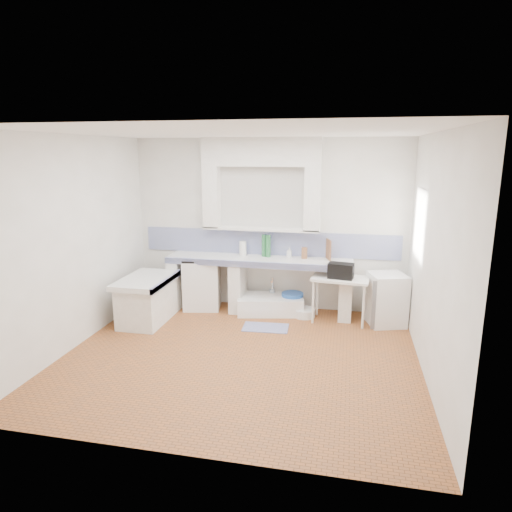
% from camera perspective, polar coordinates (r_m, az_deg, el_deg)
% --- Properties ---
extents(floor, '(4.50, 4.50, 0.00)m').
position_cam_1_polar(floor, '(5.94, -2.02, -12.57)').
color(floor, '#A05829').
rests_on(floor, ground).
extents(ceiling, '(4.50, 4.50, 0.00)m').
position_cam_1_polar(ceiling, '(5.36, -2.27, 15.51)').
color(ceiling, white).
rests_on(ceiling, ground).
extents(wall_back, '(4.50, 0.00, 4.50)m').
position_cam_1_polar(wall_back, '(7.41, 1.59, 3.99)').
color(wall_back, white).
rests_on(wall_back, ground).
extents(wall_front, '(4.50, 0.00, 4.50)m').
position_cam_1_polar(wall_front, '(3.64, -9.76, -5.92)').
color(wall_front, white).
rests_on(wall_front, ground).
extents(wall_left, '(0.00, 4.50, 4.50)m').
position_cam_1_polar(wall_left, '(6.40, -22.10, 1.56)').
color(wall_left, white).
rests_on(wall_left, ground).
extents(wall_right, '(0.00, 4.50, 4.50)m').
position_cam_1_polar(wall_right, '(5.41, 21.66, -0.38)').
color(wall_right, white).
rests_on(wall_right, ground).
extents(alcove_mass, '(1.90, 0.25, 0.45)m').
position_cam_1_polar(alcove_mass, '(7.21, 0.66, 13.12)').
color(alcove_mass, white).
rests_on(alcove_mass, ground).
extents(window_frame, '(0.35, 0.86, 1.06)m').
position_cam_1_polar(window_frame, '(6.57, 21.62, 3.65)').
color(window_frame, '#351C10').
rests_on(window_frame, ground).
extents(lace_valance, '(0.01, 0.84, 0.24)m').
position_cam_1_polar(lace_valance, '(6.50, 20.63, 7.03)').
color(lace_valance, white).
rests_on(lace_valance, ground).
extents(counter_slab, '(3.00, 0.60, 0.08)m').
position_cam_1_polar(counter_slab, '(7.24, 0.36, -0.58)').
color(counter_slab, white).
rests_on(counter_slab, ground).
extents(counter_lip, '(3.00, 0.04, 0.10)m').
position_cam_1_polar(counter_lip, '(6.98, -0.10, -1.11)').
color(counter_lip, navy).
rests_on(counter_lip, ground).
extents(counter_pier_left, '(0.20, 0.55, 0.82)m').
position_cam_1_polar(counter_pier_left, '(7.75, -9.86, -3.30)').
color(counter_pier_left, white).
rests_on(counter_pier_left, ground).
extents(counter_pier_mid, '(0.20, 0.55, 0.82)m').
position_cam_1_polar(counter_pier_mid, '(7.44, -2.29, -3.82)').
color(counter_pier_mid, white).
rests_on(counter_pier_mid, ground).
extents(counter_pier_right, '(0.20, 0.55, 0.82)m').
position_cam_1_polar(counter_pier_right, '(7.23, 11.33, -4.58)').
color(counter_pier_right, white).
rests_on(counter_pier_right, ground).
extents(peninsula_top, '(0.70, 1.10, 0.08)m').
position_cam_1_polar(peninsula_top, '(7.06, -13.83, -3.02)').
color(peninsula_top, white).
rests_on(peninsula_top, ground).
extents(peninsula_base, '(0.60, 1.00, 0.62)m').
position_cam_1_polar(peninsula_base, '(7.16, -13.67, -5.71)').
color(peninsula_base, white).
rests_on(peninsula_base, ground).
extents(peninsula_lip, '(0.04, 1.10, 0.10)m').
position_cam_1_polar(peninsula_lip, '(6.92, -11.36, -3.20)').
color(peninsula_lip, navy).
rests_on(peninsula_lip, ground).
extents(backsplash, '(4.27, 0.03, 0.40)m').
position_cam_1_polar(backsplash, '(7.44, 1.55, 1.69)').
color(backsplash, navy).
rests_on(backsplash, ground).
extents(stove, '(0.68, 0.67, 0.83)m').
position_cam_1_polar(stove, '(7.59, -6.86, -3.51)').
color(stove, white).
rests_on(stove, ground).
extents(sink, '(1.15, 0.77, 0.25)m').
position_cam_1_polar(sink, '(7.39, 1.81, -6.25)').
color(sink, white).
rests_on(sink, ground).
extents(side_table, '(0.89, 0.56, 0.04)m').
position_cam_1_polar(side_table, '(7.04, 10.58, -5.49)').
color(side_table, white).
rests_on(side_table, ground).
extents(fridge, '(0.64, 0.64, 0.79)m').
position_cam_1_polar(fridge, '(7.10, 16.28, -5.32)').
color(fridge, white).
rests_on(fridge, ground).
extents(bucket_red, '(0.36, 0.36, 0.25)m').
position_cam_1_polar(bucket_red, '(7.41, 0.54, -6.18)').
color(bucket_red, red).
rests_on(bucket_red, ground).
extents(bucket_orange, '(0.32, 0.32, 0.24)m').
position_cam_1_polar(bucket_orange, '(7.27, 1.24, -6.60)').
color(bucket_orange, '#ED4127').
rests_on(bucket_orange, ground).
extents(bucket_blue, '(0.37, 0.37, 0.33)m').
position_cam_1_polar(bucket_blue, '(7.38, 4.64, -5.96)').
color(bucket_blue, blue).
rests_on(bucket_blue, ground).
extents(basin_white, '(0.38, 0.38, 0.13)m').
position_cam_1_polar(basin_white, '(7.26, 6.19, -7.18)').
color(basin_white, white).
rests_on(basin_white, ground).
extents(water_bottle_a, '(0.08, 0.08, 0.28)m').
position_cam_1_polar(water_bottle_a, '(7.55, 1.25, -5.72)').
color(water_bottle_a, silver).
rests_on(water_bottle_a, ground).
extents(water_bottle_b, '(0.10, 0.10, 0.33)m').
position_cam_1_polar(water_bottle_b, '(7.54, 2.07, -5.51)').
color(water_bottle_b, silver).
rests_on(water_bottle_b, ground).
extents(black_bag, '(0.40, 0.27, 0.23)m').
position_cam_1_polar(black_bag, '(6.87, 10.75, -1.87)').
color(black_bag, black).
rests_on(black_bag, side_table).
extents(green_bottle_a, '(0.09, 0.09, 0.36)m').
position_cam_1_polar(green_bottle_a, '(7.33, 1.04, 1.34)').
color(green_bottle_a, '#276B3A').
rests_on(green_bottle_a, counter_slab).
extents(green_bottle_b, '(0.10, 0.10, 0.36)m').
position_cam_1_polar(green_bottle_b, '(7.28, 1.56, 1.26)').
color(green_bottle_b, '#276B3A').
rests_on(green_bottle_b, counter_slab).
extents(knife_block, '(0.10, 0.08, 0.18)m').
position_cam_1_polar(knife_block, '(7.23, 6.17, 0.39)').
color(knife_block, '#8F5D39').
rests_on(knife_block, counter_slab).
extents(cutting_board, '(0.09, 0.23, 0.32)m').
position_cam_1_polar(cutting_board, '(7.21, 9.21, 0.84)').
color(cutting_board, '#8F5D39').
rests_on(cutting_board, counter_slab).
extents(paper_towel, '(0.16, 0.16, 0.24)m').
position_cam_1_polar(paper_towel, '(7.40, -1.69, 0.97)').
color(paper_towel, white).
rests_on(paper_towel, counter_slab).
extents(soap_bottle, '(0.08, 0.08, 0.17)m').
position_cam_1_polar(soap_bottle, '(7.28, 4.26, 0.47)').
color(soap_bottle, white).
rests_on(soap_bottle, counter_slab).
extents(rug, '(0.70, 0.43, 0.01)m').
position_cam_1_polar(rug, '(6.80, 1.23, -9.09)').
color(rug, '#414599').
rests_on(rug, ground).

